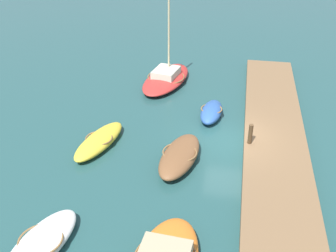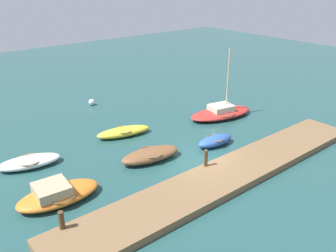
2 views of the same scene
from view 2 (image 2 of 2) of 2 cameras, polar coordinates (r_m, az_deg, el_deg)
name	(u,v)px [view 2 (image 2 of 2)]	position (r m, az deg, el deg)	size (l,w,h in m)	color
ground_plane	(201,164)	(22.49, 5.25, -5.95)	(84.00, 84.00, 0.00)	#234C4C
dock_platform	(227,175)	(21.11, 9.37, -7.65)	(21.82, 3.05, 0.42)	brown
rowboat_yellow	(124,132)	(26.12, -7.05, -0.89)	(4.13, 2.17, 0.62)	gold
dinghy_blue	(215,141)	(24.68, 7.45, -2.30)	(2.87, 1.38, 0.71)	#2D569E
rowboat_white	(29,162)	(23.50, -21.11, -5.31)	(3.94, 2.31, 0.63)	white
sailboat_red	(221,112)	(29.57, 8.36, 2.18)	(5.88, 3.39, 5.56)	#B72D28
rowboat_brown	(150,155)	(22.61, -2.80, -4.57)	(4.10, 2.16, 0.77)	brown
motorboat_orange	(57,194)	(19.65, -17.10, -10.23)	(4.41, 2.38, 1.07)	orange
mooring_post_west	(61,220)	(17.08, -16.51, -14.10)	(0.26, 0.26, 0.88)	#47331E
mooring_post_mid_west	(206,158)	(21.17, 6.01, -5.07)	(0.21, 0.21, 1.03)	#47331E
marker_buoy	(92,102)	(32.63, -11.97, 3.72)	(0.55, 0.55, 0.55)	silver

